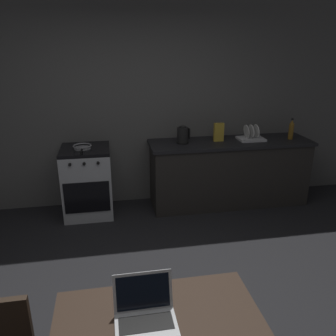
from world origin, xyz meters
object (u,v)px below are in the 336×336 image
Objects in this scene: frying_pan at (82,147)px; dish_rack at (251,136)px; cereal_box at (219,132)px; laptop at (145,315)px; electric_kettle at (183,135)px; stove_oven at (88,181)px; bottle at (291,129)px.

dish_rack is (2.20, 0.03, 0.02)m from frying_pan.
laptop is at bearing -114.98° from cereal_box.
electric_kettle is at bearing -177.65° from cereal_box.
bottle is at bearing -1.00° from stove_oven.
electric_kettle is at bearing -180.00° from dish_rack.
bottle is 0.83× the size of dish_rack.
cereal_box is at bearing 1.63° from frying_pan.
bottle is at bearing -5.26° from dish_rack.
cereal_box is at bearing 175.96° from bottle.
frying_pan is 2.20m from dish_rack.
cereal_box reaches higher than frying_pan.
laptop is 3.56m from bottle.
electric_kettle is at bearing 84.20° from laptop.
bottle reaches higher than dish_rack.
dish_rack is (0.94, 0.00, -0.06)m from electric_kettle.
frying_pan is (-0.03, -0.03, 0.47)m from stove_oven.
electric_kettle is at bearing 178.06° from bottle.
dish_rack is (-0.54, 0.05, -0.09)m from bottle.
cereal_box is (1.30, 2.78, 0.25)m from laptop.
bottle is 0.71× the size of frying_pan.
laptop is at bearing -80.52° from frying_pan.
electric_kettle is 0.66× the size of dish_rack.
stove_oven is at bearing -179.25° from cereal_box.
bottle is 0.99m from cereal_box.
bottle is 0.55m from dish_rack.
frying_pan is (-2.74, 0.02, -0.11)m from bottle.
laptop is 3.27m from dish_rack.
stove_oven is 1.82m from cereal_box.
laptop is 2.77m from frying_pan.
electric_kettle is at bearing 0.11° from stove_oven.
electric_kettle reaches higher than laptop.
stove_oven is 0.47m from frying_pan.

